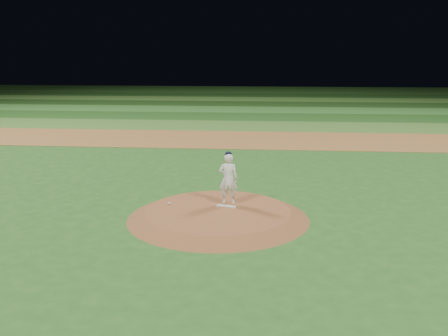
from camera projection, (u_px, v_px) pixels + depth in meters
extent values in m
plane|color=#26591C|center=(218.00, 218.00, 15.17)|extent=(120.00, 120.00, 0.00)
cube|color=#925F2D|center=(242.00, 139.00, 28.74)|extent=(70.00, 6.00, 0.02)
cube|color=#3F7129|center=(247.00, 126.00, 34.08)|extent=(70.00, 5.00, 0.02)
cube|color=#1F4F19|center=(250.00, 117.00, 38.93)|extent=(70.00, 5.00, 0.02)
cube|color=#357A2C|center=(252.00, 110.00, 43.78)|extent=(70.00, 5.00, 0.02)
cube|color=#1D4315|center=(254.00, 104.00, 48.63)|extent=(70.00, 5.00, 0.02)
cube|color=#42782B|center=(255.00, 99.00, 53.48)|extent=(70.00, 5.00, 0.02)
cube|color=#1A4415|center=(256.00, 95.00, 58.33)|extent=(70.00, 5.00, 0.02)
cone|color=brown|center=(218.00, 214.00, 15.14)|extent=(5.50, 5.50, 0.25)
cube|color=white|center=(226.00, 206.00, 15.46)|extent=(0.63, 0.28, 0.03)
ellipsoid|color=beige|center=(169.00, 203.00, 15.70)|extent=(0.11, 0.11, 0.06)
imported|color=white|center=(228.00, 179.00, 15.54)|extent=(0.60, 0.39, 1.63)
ellipsoid|color=black|center=(228.00, 154.00, 15.36)|extent=(0.22, 0.22, 0.15)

